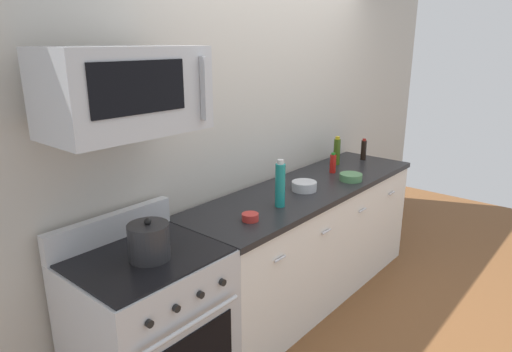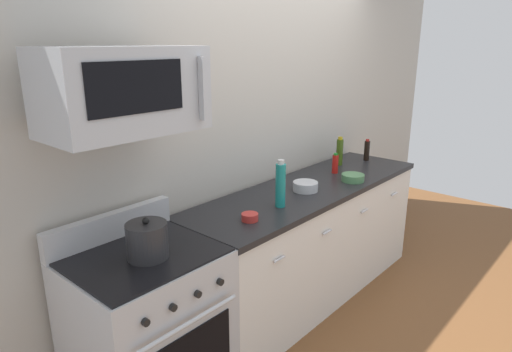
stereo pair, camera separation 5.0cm
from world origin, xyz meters
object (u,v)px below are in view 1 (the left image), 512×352
object	(u,v)px
bottle_soy_sauce_dark	(364,150)
bowl_steel_prep	(304,186)
bottle_sparkling_teal	(280,184)
bottle_olive_oil	(337,151)
bowl_red_small	(250,217)
bottle_hot_sauce_red	(333,163)
range_oven	(150,331)
bowl_green_glaze	(351,177)
microwave	(125,91)
stockpot	(149,241)

from	to	relation	value
bottle_soy_sauce_dark	bowl_steel_prep	distance (m)	1.09
bottle_sparkling_teal	bowl_steel_prep	world-z (taller)	bottle_sparkling_teal
bottle_olive_oil	bowl_red_small	distance (m)	1.49
bottle_soy_sauce_dark	bottle_olive_oil	world-z (taller)	bottle_olive_oil
bottle_hot_sauce_red	bottle_olive_oil	distance (m)	0.27
range_oven	bowl_green_glaze	world-z (taller)	range_oven
microwave	bottle_soy_sauce_dark	distance (m)	2.58
bottle_sparkling_teal	bowl_steel_prep	distance (m)	0.40
bottle_sparkling_teal	bowl_steel_prep	bearing A→B (deg)	9.51
microwave	bowl_green_glaze	size ratio (longest dim) A/B	4.22
bottle_sparkling_teal	bowl_steel_prep	xyz separation A→B (m)	(0.38, 0.06, -0.12)
bottle_hot_sauce_red	bottle_olive_oil	world-z (taller)	bottle_olive_oil
range_oven	bottle_hot_sauce_red	distance (m)	2.00
bottle_olive_oil	bowl_green_glaze	bearing A→B (deg)	-135.89
microwave	bottle_sparkling_teal	xyz separation A→B (m)	(1.01, -0.14, -0.68)
bottle_soy_sauce_dark	bowl_steel_prep	xyz separation A→B (m)	(-1.09, -0.09, -0.06)
range_oven	bowl_green_glaze	distance (m)	1.90
range_oven	bowl_red_small	size ratio (longest dim) A/B	10.30
range_oven	bottle_soy_sauce_dark	distance (m)	2.54
microwave	bottle_soy_sauce_dark	world-z (taller)	microwave
bottle_soy_sauce_dark	bottle_olive_oil	xyz separation A→B (m)	(-0.31, 0.10, 0.03)
bottle_hot_sauce_red	bottle_sparkling_teal	xyz separation A→B (m)	(-0.91, -0.15, 0.07)
bottle_sparkling_teal	stockpot	distance (m)	1.02
microwave	bowl_steel_prep	world-z (taller)	microwave
bowl_steel_prep	bottle_hot_sauce_red	bearing A→B (deg)	8.74
bottle_hot_sauce_red	bottle_sparkling_teal	distance (m)	0.93
bottle_soy_sauce_dark	bowl_red_small	size ratio (longest dim) A/B	1.89
bowl_steel_prep	bowl_red_small	xyz separation A→B (m)	(-0.69, -0.07, -0.01)
range_oven	stockpot	bearing A→B (deg)	-90.00
range_oven	bottle_soy_sauce_dark	xyz separation A→B (m)	(2.48, 0.05, 0.54)
bottle_olive_oil	bowl_steel_prep	distance (m)	0.81
bowl_steel_prep	stockpot	size ratio (longest dim) A/B	0.84
bowl_red_small	bottle_olive_oil	bearing A→B (deg)	10.22
bowl_red_small	microwave	bearing A→B (deg)	167.45
stockpot	bottle_olive_oil	bearing A→B (deg)	5.44
bowl_red_small	bottle_sparkling_teal	bearing A→B (deg)	2.08
microwave	bottle_olive_oil	world-z (taller)	microwave
bottle_soy_sauce_dark	bowl_green_glaze	world-z (taller)	bottle_soy_sauce_dark
bottle_soy_sauce_dark	bowl_steel_prep	world-z (taller)	bottle_soy_sauce_dark
microwave	stockpot	world-z (taller)	microwave
bottle_olive_oil	bowl_green_glaze	size ratio (longest dim) A/B	1.42
bottle_sparkling_teal	bottle_olive_oil	bearing A→B (deg)	12.36
microwave	bowl_green_glaze	world-z (taller)	microwave
bottle_olive_oil	stockpot	size ratio (longest dim) A/B	1.15
bottle_sparkling_teal	bottle_olive_oil	size ratio (longest dim) A/B	1.27
bowl_steel_prep	stockpot	bearing A→B (deg)	-179.34
bowl_green_glaze	bottle_olive_oil	bearing A→B (deg)	44.11
range_oven	stockpot	size ratio (longest dim) A/B	4.92
bowl_steel_prep	bowl_green_glaze	distance (m)	0.46
range_oven	microwave	world-z (taller)	microwave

